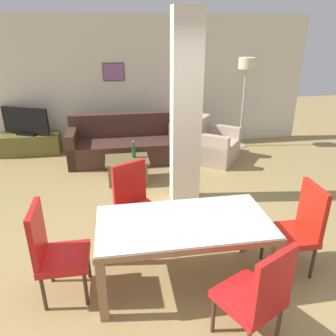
{
  "coord_description": "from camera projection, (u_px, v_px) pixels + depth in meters",
  "views": [
    {
      "loc": [
        -0.59,
        -2.64,
        2.44
      ],
      "look_at": [
        0.0,
        0.96,
        0.87
      ],
      "focal_mm": 35.0,
      "sensor_mm": 36.0,
      "label": 1
    }
  ],
  "objects": [
    {
      "name": "tv_stand",
      "position": [
        30.0,
        144.0,
        6.76
      ],
      "size": [
        1.22,
        0.4,
        0.43
      ],
      "color": "brown",
      "rests_on": "ground_plane"
    },
    {
      "name": "floor_lamp",
      "position": [
        246.0,
        72.0,
        6.7
      ],
      "size": [
        0.33,
        0.33,
        1.88
      ],
      "color": "#B7B7BC",
      "rests_on": "ground_plane"
    },
    {
      "name": "divider_pillar",
      "position": [
        186.0,
        113.0,
        4.54
      ],
      "size": [
        0.41,
        0.28,
        2.7
      ],
      "color": "beige",
      "rests_on": "ground_plane"
    },
    {
      "name": "dining_chair_near_right",
      "position": [
        258.0,
        294.0,
        2.55
      ],
      "size": [
        0.62,
        0.62,
        0.99
      ],
      "rotation": [
        0.0,
        0.0,
        0.47
      ],
      "color": "red",
      "rests_on": "ground_plane"
    },
    {
      "name": "back_wall",
      "position": [
        142.0,
        83.0,
        6.92
      ],
      "size": [
        7.2,
        0.09,
        2.7
      ],
      "color": "beige",
      "rests_on": "ground_plane"
    },
    {
      "name": "dining_table",
      "position": [
        184.0,
        233.0,
        3.22
      ],
      "size": [
        1.7,
        0.86,
        0.72
      ],
      "color": "#956845",
      "rests_on": "ground_plane"
    },
    {
      "name": "bottle",
      "position": [
        134.0,
        151.0,
        5.5
      ],
      "size": [
        0.06,
        0.06,
        0.29
      ],
      "color": "#194C23",
      "rests_on": "coffee_table"
    },
    {
      "name": "dining_chair_far_left",
      "position": [
        135.0,
        201.0,
        3.9
      ],
      "size": [
        0.62,
        0.62,
        0.99
      ],
      "rotation": [
        0.0,
        0.0,
        -2.66
      ],
      "color": "red",
      "rests_on": "ground_plane"
    },
    {
      "name": "sofa",
      "position": [
        125.0,
        145.0,
        6.45
      ],
      "size": [
        2.11,
        0.85,
        0.87
      ],
      "rotation": [
        0.0,
        0.0,
        3.14
      ],
      "color": "#442A21",
      "rests_on": "ground_plane"
    },
    {
      "name": "dining_chair_head_right",
      "position": [
        299.0,
        226.0,
        3.42
      ],
      "size": [
        0.46,
        0.46,
        0.99
      ],
      "rotation": [
        0.0,
        0.0,
        1.57
      ],
      "color": "red",
      "rests_on": "ground_plane"
    },
    {
      "name": "tv_screen",
      "position": [
        26.0,
        122.0,
        6.57
      ],
      "size": [
        0.95,
        0.44,
        0.56
      ],
      "rotation": [
        0.0,
        0.0,
        2.74
      ],
      "color": "black",
      "rests_on": "tv_stand"
    },
    {
      "name": "coffee_table",
      "position": [
        128.0,
        170.0,
        5.56
      ],
      "size": [
        0.72,
        0.55,
        0.42
      ],
      "color": "brown",
      "rests_on": "ground_plane"
    },
    {
      "name": "ground_plane",
      "position": [
        183.0,
        279.0,
        3.45
      ],
      "size": [
        18.0,
        18.0,
        0.0
      ],
      "primitive_type": "plane",
      "color": "#9A814D"
    },
    {
      "name": "armchair",
      "position": [
        211.0,
        146.0,
        6.46
      ],
      "size": [
        1.19,
        1.2,
        0.81
      ],
      "rotation": [
        0.0,
        0.0,
        4.07
      ],
      "color": "#C2A896",
      "rests_on": "ground_plane"
    },
    {
      "name": "dining_chair_head_left",
      "position": [
        54.0,
        250.0,
        3.06
      ],
      "size": [
        0.46,
        0.46,
        0.99
      ],
      "rotation": [
        0.0,
        0.0,
        -1.57
      ],
      "color": "red",
      "rests_on": "ground_plane"
    }
  ]
}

